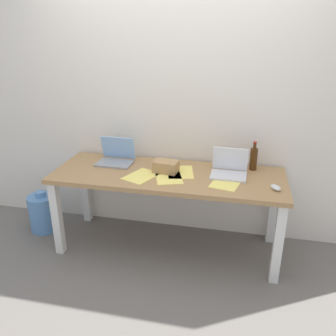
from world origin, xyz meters
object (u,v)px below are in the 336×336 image
Objects in this scene: computer_mouse at (276,188)px; laptop_left at (116,158)px; laptop_right at (229,170)px; beer_bottle at (254,158)px; cardboard_box at (166,167)px; desk at (168,183)px; water_cooler_jug at (43,212)px.

laptop_left is at bearing 136.82° from computer_mouse.
beer_bottle reaches higher than laptop_right.
laptop_left is 1.60× the size of cardboard_box.
cardboard_box is (-0.02, 0.03, 0.14)m from desk.
computer_mouse is at bearing -66.11° from beer_bottle.
water_cooler_jug is at bearing 179.97° from cardboard_box.
computer_mouse is 0.92m from cardboard_box.
laptop_left reaches higher than water_cooler_jug.
laptop_left is 0.51m from cardboard_box.
computer_mouse is 0.49× the size of cardboard_box.
cardboard_box is at bearing -175.10° from laptop_right.
water_cooler_jug is at bearing 143.73° from computer_mouse.
beer_bottle is (1.23, 0.10, 0.05)m from laptop_left.
beer_bottle is 2.54× the size of computer_mouse.
desk is at bearing -171.62° from laptop_right.
cardboard_box is (0.49, -0.11, -0.00)m from laptop_left.
computer_mouse is (1.39, -0.28, -0.04)m from laptop_left.
beer_bottle is at bearing 19.15° from desk.
laptop_right is (0.51, 0.07, 0.14)m from desk.
desk is at bearing -49.40° from cardboard_box.
desk is at bearing -1.34° from water_cooler_jug.
beer_bottle is at bearing 4.75° from laptop_left.
laptop_left is 1.08× the size of laptop_right.
beer_bottle is (0.20, 0.17, 0.06)m from laptop_right.
water_cooler_jug is (-1.27, 0.03, -0.45)m from desk.
laptop_right is 0.73× the size of water_cooler_jug.
cardboard_box is at bearing 130.60° from desk.
cardboard_box is at bearing -12.97° from laptop_left.
water_cooler_jug is (-1.78, -0.05, -0.59)m from laptop_right.
water_cooler_jug is (-1.25, 0.00, -0.60)m from cardboard_box.
computer_mouse is at bearing -29.90° from laptop_right.
desk is 1.35m from water_cooler_jug.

